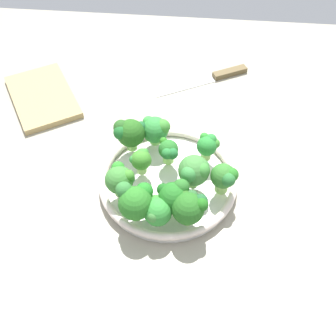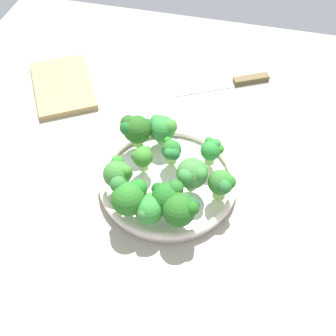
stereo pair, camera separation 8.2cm
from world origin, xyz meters
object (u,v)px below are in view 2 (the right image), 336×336
object	(u,v)px
broccoli_floret_9	(212,150)
cutting_board	(63,86)
broccoli_floret_1	(163,128)
broccoli_floret_3	(118,174)
broccoli_floret_8	(149,209)
broccoli_floret_7	(181,209)
broccoli_floret_11	(128,197)
broccoli_floret_10	(193,174)
knife	(234,83)
broccoli_floret_2	(136,129)
broccoli_floret_5	(143,156)
broccoli_floret_4	(172,151)
broccoli_floret_6	(222,184)
broccoli_floret_0	(168,197)
bowl	(168,181)

from	to	relation	value
broccoli_floret_9	cutting_board	xyz separation A→B (cm)	(18.47, 42.53, -5.91)
broccoli_floret_1	broccoli_floret_3	world-z (taller)	broccoli_floret_3
broccoli_floret_9	broccoli_floret_8	bearing A→B (deg)	153.25
broccoli_floret_7	broccoli_floret_11	xyz separation A→B (cm)	(0.33, 10.26, 0.22)
broccoli_floret_10	knife	xyz separation A→B (cm)	(39.00, -3.56, -7.35)
broccoli_floret_2	broccoli_floret_5	bearing A→B (deg)	-151.81
knife	cutting_board	bearing A→B (deg)	105.71
broccoli_floret_10	cutting_board	size ratio (longest dim) A/B	0.36
broccoli_floret_1	broccoli_floret_4	xyz separation A→B (cm)	(-5.85, -3.38, -0.28)
broccoli_floret_1	broccoli_floret_5	xyz separation A→B (cm)	(-8.69, 2.08, -0.24)
broccoli_floret_3	broccoli_floret_6	size ratio (longest dim) A/B	1.04
broccoli_floret_1	broccoli_floret_2	size ratio (longest dim) A/B	0.87
broccoli_floret_2	cutting_board	xyz separation A→B (cm)	(17.26, 25.56, -6.92)
broccoli_floret_0	broccoli_floret_2	world-z (taller)	same
broccoli_floret_5	broccoli_floret_6	xyz separation A→B (cm)	(-3.78, -17.16, 0.76)
broccoli_floret_7	cutting_board	distance (cm)	53.57
bowl	broccoli_floret_11	size ratio (longest dim) A/B	3.59
broccoli_floret_9	broccoli_floret_11	world-z (taller)	broccoli_floret_11
broccoli_floret_9	knife	size ratio (longest dim) A/B	0.25
bowl	cutting_board	bearing A→B (deg)	54.36
broccoli_floret_7	broccoli_floret_9	xyz separation A→B (cm)	(16.86, -2.84, -0.99)
broccoli_floret_5	broccoli_floret_8	distance (cm)	13.40
broccoli_floret_0	broccoli_floret_1	size ratio (longest dim) A/B	1.15
broccoli_floret_2	broccoli_floret_10	xyz separation A→B (cm)	(-9.46, -14.53, 0.18)
broccoli_floret_8	knife	world-z (taller)	broccoli_floret_8
broccoli_floret_1	broccoli_floret_6	size ratio (longest dim) A/B	0.95
broccoli_floret_7	broccoli_floret_11	world-z (taller)	broccoli_floret_11
broccoli_floret_1	broccoli_floret_7	size ratio (longest dim) A/B	0.86
broccoli_floret_0	broccoli_floret_10	world-z (taller)	broccoli_floret_10
broccoli_floret_10	broccoli_floret_11	xyz separation A→B (cm)	(-8.27, 10.66, 0.01)
broccoli_floret_4	broccoli_floret_2	bearing A→B (deg)	68.88
broccoli_floret_7	broccoli_floret_1	bearing A→B (deg)	22.98
broccoli_floret_8	broccoli_floret_11	world-z (taller)	broccoli_floret_11
broccoli_floret_5	cutting_board	world-z (taller)	broccoli_floret_5
bowl	broccoli_floret_10	distance (cm)	8.64
bowl	broccoli_floret_9	world-z (taller)	broccoli_floret_9
broccoli_floret_2	broccoli_floret_10	world-z (taller)	broccoli_floret_10
broccoli_floret_7	broccoli_floret_5	bearing A→B (deg)	42.36
broccoli_floret_1	broccoli_floret_10	world-z (taller)	broccoli_floret_10
broccoli_floret_1	broccoli_floret_4	distance (cm)	6.76
broccoli_floret_3	cutting_board	world-z (taller)	broccoli_floret_3
broccoli_floret_1	broccoli_floret_9	world-z (taller)	broccoli_floret_1
broccoli_floret_2	broccoli_floret_8	size ratio (longest dim) A/B	1.21
knife	broccoli_floret_3	bearing A→B (deg)	156.84
cutting_board	broccoli_floret_3	bearing A→B (deg)	-139.18
broccoli_floret_8	knife	xyz separation A→B (cm)	(48.31, -9.97, -6.01)
broccoli_floret_6	broccoli_floret_1	bearing A→B (deg)	50.41
broccoli_floret_2	broccoli_floret_5	distance (cm)	7.19
broccoli_floret_8	broccoli_floret_11	distance (cm)	4.58
broccoli_floret_10	bowl	bearing A→B (deg)	70.88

